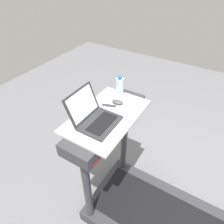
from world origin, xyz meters
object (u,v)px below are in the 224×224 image
object	(u,v)px
laptop	(94,117)
water_bottle	(120,87)
treadmill_base	(158,211)
computer_mouse	(117,102)
tv_remote	(109,106)

from	to	relation	value
laptop	water_bottle	distance (m)	0.42
treadmill_base	laptop	distance (m)	1.22
computer_mouse	water_bottle	xyz separation A→B (m)	(0.12, 0.05, 0.07)
laptop	computer_mouse	world-z (taller)	laptop
treadmill_base	tv_remote	distance (m)	1.18
laptop	water_bottle	world-z (taller)	laptop
water_bottle	tv_remote	xyz separation A→B (m)	(-0.21, -0.02, -0.08)
laptop	tv_remote	xyz separation A→B (m)	(0.21, 0.00, -0.04)
treadmill_base	water_bottle	xyz separation A→B (m)	(0.30, 0.65, 1.08)
tv_remote	computer_mouse	bearing A→B (deg)	-20.90
treadmill_base	laptop	world-z (taller)	laptop
treadmill_base	tv_remote	world-z (taller)	tv_remote
treadmill_base	water_bottle	world-z (taller)	water_bottle
laptop	tv_remote	size ratio (longest dim) A/B	1.95
treadmill_base	computer_mouse	size ratio (longest dim) A/B	16.40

